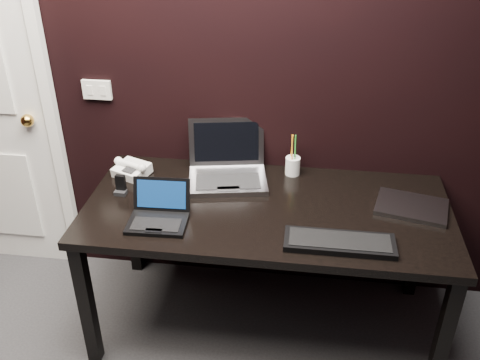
# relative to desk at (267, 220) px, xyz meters

# --- Properties ---
(wall_back) EXTENTS (4.00, 0.00, 4.00)m
(wall_back) POSITION_rel_desk_xyz_m (-0.30, 0.40, 0.64)
(wall_back) COLOR black
(wall_back) RESTS_ON ground
(wall_switch) EXTENTS (0.15, 0.02, 0.10)m
(wall_switch) POSITION_rel_desk_xyz_m (-0.92, 0.39, 0.46)
(wall_switch) COLOR silver
(wall_switch) RESTS_ON wall_back
(desk) EXTENTS (1.70, 0.80, 0.74)m
(desk) POSITION_rel_desk_xyz_m (0.00, 0.00, 0.00)
(desk) COLOR black
(desk) RESTS_ON ground
(netbook) EXTENTS (0.27, 0.24, 0.17)m
(netbook) POSITION_rel_desk_xyz_m (-0.47, -0.19, 0.11)
(netbook) COLOR black
(netbook) RESTS_ON desk
(silver_laptop) EXTENTS (0.44, 0.41, 0.27)m
(silver_laptop) POSITION_rel_desk_xyz_m (-0.22, 0.23, 0.13)
(silver_laptop) COLOR #9B9BA0
(silver_laptop) RESTS_ON desk
(ext_keyboard) EXTENTS (0.46, 0.16, 0.03)m
(ext_keyboard) POSITION_rel_desk_xyz_m (0.33, -0.26, 0.09)
(ext_keyboard) COLOR black
(ext_keyboard) RESTS_ON desk
(closed_laptop) EXTENTS (0.36, 0.29, 0.02)m
(closed_laptop) POSITION_rel_desk_xyz_m (0.66, 0.07, 0.09)
(closed_laptop) COLOR gray
(closed_laptop) RESTS_ON desk
(desk_phone) EXTENTS (0.20, 0.19, 0.10)m
(desk_phone) POSITION_rel_desk_xyz_m (-0.71, 0.20, 0.11)
(desk_phone) COLOR silver
(desk_phone) RESTS_ON desk
(mobile_phone) EXTENTS (0.06, 0.05, 0.10)m
(mobile_phone) POSITION_rel_desk_xyz_m (-0.71, 0.02, 0.11)
(mobile_phone) COLOR black
(mobile_phone) RESTS_ON desk
(pen_cup) EXTENTS (0.09, 0.09, 0.22)m
(pen_cup) POSITION_rel_desk_xyz_m (0.10, 0.32, 0.13)
(pen_cup) COLOR white
(pen_cup) RESTS_ON desk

